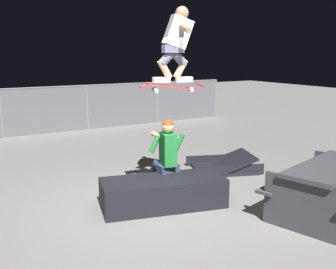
% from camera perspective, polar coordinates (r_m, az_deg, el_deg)
% --- Properties ---
extents(ground_plane, '(40.00, 40.00, 0.00)m').
position_cam_1_polar(ground_plane, '(5.93, -1.97, -10.73)').
color(ground_plane, slate).
extents(ledge_box_main, '(1.95, 1.11, 0.44)m').
position_cam_1_polar(ledge_box_main, '(5.92, -0.71, -8.47)').
color(ledge_box_main, black).
rests_on(ledge_box_main, ground).
extents(person_sitting_on_ledge, '(0.59, 0.79, 1.28)m').
position_cam_1_polar(person_sitting_on_ledge, '(6.19, -0.27, -2.91)').
color(person_sitting_on_ledge, '#2D3856').
rests_on(person_sitting_on_ledge, ground).
extents(skateboard, '(1.04, 0.45, 0.14)m').
position_cam_1_polar(skateboard, '(6.03, 0.70, 6.95)').
color(skateboard, '#B72D2D').
extents(skater_airborne, '(0.64, 0.88, 1.12)m').
position_cam_1_polar(skater_airborne, '(6.02, 1.25, 13.48)').
color(skater_airborne, white).
extents(kicker_ramp, '(1.40, 1.25, 0.43)m').
position_cam_1_polar(kicker_ramp, '(7.82, 8.09, -4.66)').
color(kicker_ramp, black).
rests_on(kicker_ramp, ground).
extents(picnic_table_back, '(2.00, 1.75, 0.75)m').
position_cam_1_polar(picnic_table_back, '(5.95, 22.47, -6.47)').
color(picnic_table_back, '#38383D').
rests_on(picnic_table_back, ground).
extents(fence_back, '(12.05, 0.05, 1.34)m').
position_cam_1_polar(fence_back, '(11.63, -17.28, 3.61)').
color(fence_back, slate).
rests_on(fence_back, ground).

